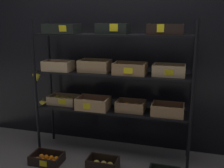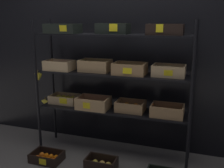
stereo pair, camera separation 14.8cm
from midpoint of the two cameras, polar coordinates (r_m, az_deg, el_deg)
ground_plane at (r=3.35m, az=-1.31°, el=-14.63°), size 10.00×10.00×0.00m
storefront_wall at (r=3.34m, az=0.51°, el=7.00°), size 4.16×0.12×2.40m
display_rack at (r=3.01m, az=-1.46°, el=2.14°), size 1.89×0.40×1.59m
crate_ground_tangerine at (r=3.25m, az=-15.06°, el=-15.32°), size 0.35×0.25×0.11m
crate_ground_apple_gold at (r=3.02m, az=-3.46°, el=-16.95°), size 0.33×0.21×0.13m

